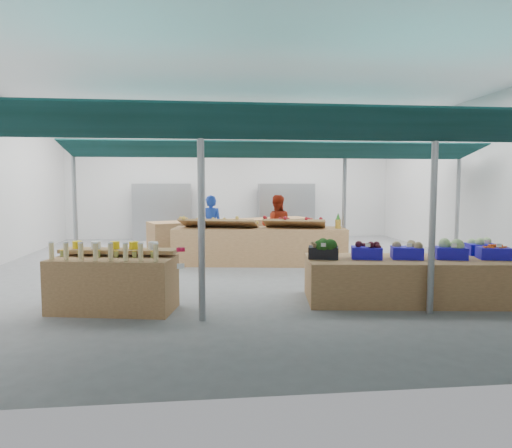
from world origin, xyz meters
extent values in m
plane|color=slate|center=(0.00, 0.00, 0.00)|extent=(13.00, 13.00, 0.00)
plane|color=silver|center=(0.00, 0.00, 4.20)|extent=(13.00, 13.00, 0.00)
plane|color=silver|center=(0.00, 6.50, 2.10)|extent=(12.00, 0.00, 12.00)
plane|color=silver|center=(6.00, 0.00, 2.10)|extent=(0.00, 13.00, 13.00)
cylinder|color=gray|center=(-4.00, 0.50, 1.50)|extent=(0.10, 0.10, 3.00)
cylinder|color=gray|center=(-1.00, -4.00, 1.50)|extent=(0.10, 0.10, 3.00)
cylinder|color=gray|center=(-1.00, 0.50, 1.50)|extent=(0.10, 0.10, 3.00)
cylinder|color=gray|center=(2.50, -4.00, 1.50)|extent=(0.10, 0.10, 3.00)
cylinder|color=gray|center=(2.50, 0.50, 1.50)|extent=(0.10, 0.10, 3.00)
cylinder|color=gray|center=(5.50, 0.50, 1.50)|extent=(0.10, 0.10, 3.00)
cylinder|color=gray|center=(0.75, -4.00, 2.85)|extent=(10.00, 0.06, 0.06)
cylinder|color=gray|center=(0.75, 0.50, 2.85)|extent=(10.00, 0.06, 0.06)
cube|color=#0B2F2D|center=(0.75, -4.65, 2.78)|extent=(9.50, 1.28, 0.30)
cube|color=#0B2F2D|center=(0.75, -3.35, 2.78)|extent=(9.50, 1.28, 0.30)
cube|color=#0B2F2D|center=(0.75, -0.15, 2.78)|extent=(9.50, 1.28, 0.30)
cube|color=#0B2F2D|center=(0.75, 1.15, 2.78)|extent=(9.50, 1.28, 0.30)
cube|color=#B23F33|center=(-2.50, 6.00, 1.00)|extent=(2.00, 0.50, 2.00)
cube|color=#B23F33|center=(2.00, 6.00, 1.00)|extent=(2.00, 0.50, 2.00)
cube|color=brown|center=(-2.39, -3.33, 0.42)|extent=(2.02, 1.19, 0.84)
cube|color=#997247|center=(-2.34, -3.07, 0.92)|extent=(1.93, 0.72, 0.06)
cube|color=brown|center=(2.66, -3.27, 0.37)|extent=(3.90, 1.73, 0.73)
cube|color=brown|center=(0.39, 0.64, 0.46)|extent=(4.36, 1.59, 0.91)
cube|color=brown|center=(-0.10, 3.26, 0.46)|extent=(5.15, 2.79, 0.92)
cube|color=#1811BD|center=(4.13, -3.23, 0.29)|extent=(0.52, 0.40, 0.57)
imported|color=#1C3FBB|center=(-0.81, 1.74, 0.85)|extent=(0.67, 0.49, 1.71)
imported|color=#AF2C15|center=(0.99, 1.74, 0.85)|extent=(0.91, 0.75, 1.71)
cube|color=black|center=(1.05, -3.06, 0.83)|extent=(0.57, 0.47, 0.20)
cube|color=white|center=(0.99, -3.27, 0.99)|extent=(0.08, 0.03, 0.06)
cube|color=#1811BD|center=(1.78, -3.16, 0.83)|extent=(0.57, 0.47, 0.20)
cube|color=white|center=(1.72, -3.37, 0.99)|extent=(0.08, 0.03, 0.06)
cube|color=#1811BD|center=(2.45, -3.25, 0.83)|extent=(0.57, 0.47, 0.20)
cube|color=white|center=(2.39, -3.46, 0.99)|extent=(0.08, 0.03, 0.06)
cube|color=#1811BD|center=(3.18, -3.34, 0.83)|extent=(0.57, 0.47, 0.20)
cube|color=white|center=(3.12, -3.55, 0.99)|extent=(0.08, 0.03, 0.06)
cube|color=#1811BD|center=(3.90, -3.43, 0.83)|extent=(0.57, 0.47, 0.20)
cube|color=white|center=(3.84, -3.65, 0.99)|extent=(0.08, 0.03, 0.06)
sphere|color=brown|center=(0.88, -3.17, 0.97)|extent=(0.09, 0.09, 0.09)
sphere|color=brown|center=(0.83, -3.19, 1.01)|extent=(0.06, 0.06, 0.06)
cylinder|color=red|center=(-1.28, -4.33, 1.10)|extent=(0.12, 0.12, 0.05)
cube|color=white|center=(-1.28, -4.39, 0.88)|extent=(0.10, 0.01, 0.07)
cube|color=#997247|center=(-0.63, 0.68, 1.03)|extent=(2.01, 1.17, 0.26)
cube|color=#997247|center=(1.23, 0.42, 1.03)|extent=(1.63, 1.07, 0.26)
cylinder|color=#8C6019|center=(2.28, 0.27, 1.02)|extent=(0.14, 0.14, 0.22)
cone|color=#26661E|center=(2.28, 0.27, 1.21)|extent=(0.12, 0.12, 0.18)
cube|color=#1811BD|center=(3.96, -2.97, 0.83)|extent=(0.54, 0.41, 0.20)
cube|color=white|center=(3.93, -3.19, 0.99)|extent=(0.08, 0.02, 0.06)
camera|label=1|loc=(-0.92, -10.58, 1.98)|focal=32.00mm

